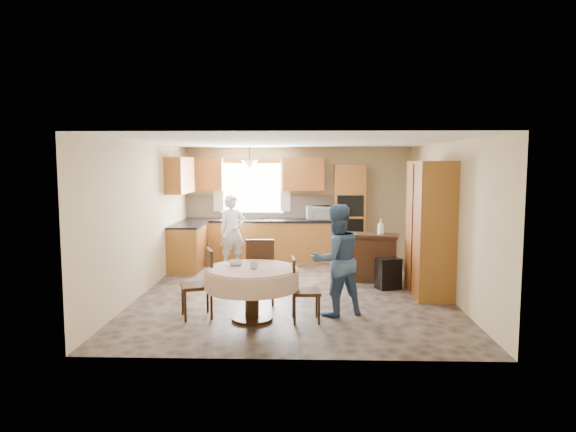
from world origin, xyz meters
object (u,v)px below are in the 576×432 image
(chair_back, at_px, (260,268))
(person_sink, at_px, (232,232))
(dining_table, at_px, (252,279))
(chair_right, at_px, (301,286))
(oven_tower, at_px, (349,213))
(sideboard, at_px, (366,259))
(chair_left, at_px, (202,280))
(person_dining, at_px, (336,260))
(cupboard, at_px, (430,229))

(chair_back, bearing_deg, person_sink, -77.92)
(dining_table, height_order, chair_right, chair_right)
(oven_tower, distance_m, chair_back, 3.91)
(dining_table, distance_m, person_sink, 3.57)
(dining_table, bearing_deg, oven_tower, 68.33)
(sideboard, relative_size, chair_left, 1.19)
(person_sink, height_order, person_dining, person_dining)
(sideboard, relative_size, chair_back, 1.12)
(chair_left, height_order, chair_right, chair_left)
(oven_tower, bearing_deg, chair_left, -120.21)
(oven_tower, relative_size, chair_back, 2.07)
(oven_tower, height_order, chair_back, oven_tower)
(sideboard, relative_size, dining_table, 0.89)
(chair_left, distance_m, person_dining, 1.91)
(cupboard, relative_size, chair_right, 2.48)
(sideboard, distance_m, chair_right, 2.73)
(cupboard, bearing_deg, chair_back, -165.87)
(chair_right, xyz_separation_m, person_dining, (0.50, 0.32, 0.31))
(oven_tower, relative_size, sideboard, 1.85)
(person_sink, distance_m, person_dining, 3.74)
(sideboard, bearing_deg, chair_right, -102.69)
(chair_left, bearing_deg, chair_right, 63.75)
(chair_back, xyz_separation_m, person_dining, (1.12, -0.48, 0.23))
(chair_left, xyz_separation_m, person_sink, (-0.04, 3.36, 0.22))
(dining_table, relative_size, chair_left, 1.35)
(chair_back, bearing_deg, dining_table, 81.99)
(oven_tower, height_order, person_sink, oven_tower)
(chair_right, distance_m, person_dining, 0.67)
(sideboard, distance_m, cupboard, 1.50)
(chair_left, bearing_deg, oven_tower, 130.57)
(sideboard, height_order, chair_left, chair_left)
(chair_left, bearing_deg, person_dining, 75.35)
(chair_back, height_order, person_sink, person_sink)
(sideboard, height_order, chair_back, chair_back)
(cupboard, distance_m, person_sink, 4.08)
(chair_back, height_order, chair_right, chair_back)
(cupboard, relative_size, chair_left, 2.28)
(person_sink, bearing_deg, chair_back, -98.17)
(chair_right, bearing_deg, chair_back, 33.31)
(sideboard, distance_m, chair_back, 2.46)
(cupboard, height_order, person_sink, cupboard)
(chair_right, relative_size, person_sink, 0.59)
(chair_left, relative_size, chair_back, 0.94)
(sideboard, xyz_separation_m, person_dining, (-0.69, -2.14, 0.38))
(person_sink, bearing_deg, chair_right, -92.60)
(oven_tower, distance_m, sideboard, 1.98)
(cupboard, xyz_separation_m, chair_left, (-3.48, -1.32, -0.57))
(sideboard, xyz_separation_m, chair_back, (-1.81, -1.65, 0.16))
(sideboard, xyz_separation_m, chair_right, (-1.19, -2.46, 0.08))
(sideboard, xyz_separation_m, person_sink, (-2.61, 1.07, 0.34))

